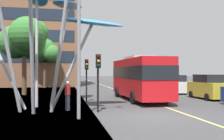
{
  "coord_description": "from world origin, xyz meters",
  "views": [
    {
      "loc": [
        -4.58,
        -13.25,
        2.38
      ],
      "look_at": [
        -0.87,
        6.71,
        2.5
      ],
      "focal_mm": 41.96,
      "sensor_mm": 36.0,
      "label": 1
    }
  ],
  "objects": [
    {
      "name": "tree_pavement_far",
      "position": [
        -7.49,
        26.29,
        5.57
      ],
      "size": [
        4.91,
        3.97,
        7.58
      ],
      "color": "brown",
      "rests_on": "ground"
    },
    {
      "name": "red_bus",
      "position": [
        1.69,
        7.86,
        1.99
      ],
      "size": [
        2.87,
        9.62,
        3.65
      ],
      "color": "red",
      "rests_on": "ground"
    },
    {
      "name": "car_side_street",
      "position": [
        7.73,
        20.33,
        1.02
      ],
      "size": [
        2.07,
        3.98,
        2.16
      ],
      "color": "silver",
      "rests_on": "ground"
    },
    {
      "name": "traffic_light_kerb_far",
      "position": [
        -2.81,
        7.1,
        2.42
      ],
      "size": [
        0.28,
        0.42,
        3.33
      ],
      "color": "black",
      "rests_on": "ground"
    },
    {
      "name": "car_parked_mid",
      "position": [
        7.83,
        7.58,
        1.0
      ],
      "size": [
        2.03,
        4.36,
        2.12
      ],
      "color": "gold",
      "rests_on": "ground"
    },
    {
      "name": "ground",
      "position": [
        -0.68,
        0.0,
        -0.05
      ],
      "size": [
        120.0,
        240.0,
        0.1
      ],
      "color": "#424244"
    },
    {
      "name": "traffic_light_kerb_near",
      "position": [
        -2.59,
        1.86,
        2.46
      ],
      "size": [
        0.28,
        0.42,
        3.38
      ],
      "color": "black",
      "rests_on": "ground"
    },
    {
      "name": "leaf_sculpture",
      "position": [
        -6.14,
        3.73,
        6.6
      ],
      "size": [
        11.36,
        11.27,
        8.39
      ],
      "color": "#9EA0A5",
      "rests_on": "ground"
    },
    {
      "name": "street_lamp",
      "position": [
        -3.4,
        -0.01,
        4.9
      ],
      "size": [
        1.86,
        0.44,
        7.66
      ],
      "color": "gray",
      "rests_on": "ground"
    },
    {
      "name": "car_parked_far",
      "position": [
        7.37,
        13.35,
        0.94
      ],
      "size": [
        1.94,
        3.86,
        2.0
      ],
      "color": "silver",
      "rests_on": "ground"
    },
    {
      "name": "pedestrian",
      "position": [
        -4.33,
        2.98,
        0.91
      ],
      "size": [
        0.34,
        0.34,
        1.8
      ],
      "color": "#2D3342",
      "rests_on": "ground"
    },
    {
      "name": "tree_pavement_near",
      "position": [
        -8.44,
        14.89,
        5.77
      ],
      "size": [
        5.11,
        5.62,
        7.83
      ],
      "color": "brown",
      "rests_on": "ground"
    }
  ]
}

